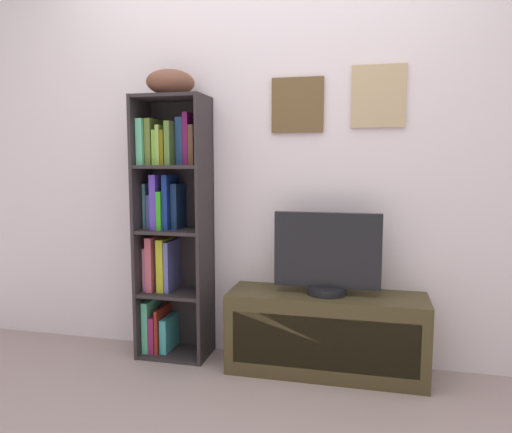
% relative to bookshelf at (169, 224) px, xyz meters
% --- Properties ---
extents(back_wall, '(4.80, 0.08, 2.30)m').
position_rel_bookshelf_xyz_m(back_wall, '(0.55, 0.14, 0.34)').
color(back_wall, silver).
rests_on(back_wall, ground).
extents(bookshelf, '(0.43, 0.28, 1.58)m').
position_rel_bookshelf_xyz_m(bookshelf, '(0.00, 0.00, 0.00)').
color(bookshelf, '#2B2528').
rests_on(bookshelf, ground).
extents(football, '(0.32, 0.27, 0.15)m').
position_rel_bookshelf_xyz_m(football, '(0.04, -0.03, 0.84)').
color(football, brown).
rests_on(football, bookshelf).
extents(tv_stand, '(1.11, 0.35, 0.46)m').
position_rel_bookshelf_xyz_m(tv_stand, '(0.97, -0.07, -0.59)').
color(tv_stand, '#423820').
rests_on(tv_stand, ground).
extents(television, '(0.59, 0.22, 0.46)m').
position_rel_bookshelf_xyz_m(television, '(0.97, -0.06, -0.13)').
color(television, black).
rests_on(television, tv_stand).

